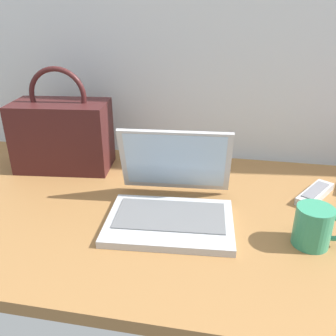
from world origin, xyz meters
The scene contains 5 objects.
desk centered at (0.00, 0.00, 0.01)m, with size 1.60×0.76×0.03m.
laptop centered at (0.03, -0.03, 0.08)m, with size 0.33×0.31×0.21m.
coffee_mug centered at (0.37, -0.09, 0.08)m, with size 0.12×0.08×0.10m.
remote_control_near centered at (0.42, 0.14, 0.04)m, with size 0.12×0.16×0.02m.
handbag centered at (-0.37, 0.20, 0.15)m, with size 0.32×0.19×0.33m.
Camera 1 is at (0.17, -0.81, 0.53)m, focal length 38.22 mm.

